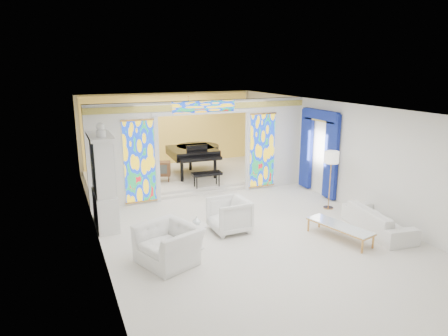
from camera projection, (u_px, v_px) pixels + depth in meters
name	position (u px, v px, depth m)	size (l,w,h in m)	color
floor	(229.00, 215.00, 11.05)	(12.00, 12.00, 0.00)	beige
ceiling	(230.00, 106.00, 10.31)	(7.00, 12.00, 0.02)	silver
wall_back	(169.00, 130.00, 16.02)	(7.00, 0.02, 3.00)	silver
wall_front	(411.00, 259.00, 5.34)	(7.00, 0.02, 3.00)	silver
wall_left	(93.00, 176.00, 9.34)	(0.02, 12.00, 3.00)	silver
wall_right	(335.00, 152.00, 12.02)	(0.02, 12.00, 3.00)	silver
partition_wall	(203.00, 144.00, 12.42)	(7.00, 0.22, 3.00)	silver
stained_glass_left	(140.00, 162.00, 11.64)	(0.90, 0.04, 2.40)	gold
stained_glass_right	(262.00, 151.00, 13.19)	(0.90, 0.04, 2.40)	gold
stained_glass_transom	(204.00, 107.00, 12.04)	(2.00, 0.04, 0.34)	gold
alcove_platform	(184.00, 176.00, 14.68)	(6.80, 3.80, 0.18)	beige
gold_curtain_back	(170.00, 131.00, 15.92)	(6.70, 0.10, 2.90)	#E7C150
chandelier	(189.00, 109.00, 14.06)	(0.48, 0.48, 0.30)	#BF8843
blue_drapes	(319.00, 146.00, 12.58)	(0.14, 1.85, 2.65)	navy
china_cabinet	(103.00, 182.00, 10.06)	(0.56, 1.46, 2.72)	silver
armchair_left	(169.00, 245.00, 8.32)	(1.22, 1.06, 0.79)	white
armchair_right	(229.00, 215.00, 9.89)	(0.90, 0.92, 0.84)	white
sofa	(378.00, 220.00, 9.89)	(2.07, 0.81, 0.60)	white
side_table	(197.00, 233.00, 8.96)	(0.57, 0.57, 0.57)	silver
vase	(197.00, 221.00, 8.88)	(0.19, 0.19, 0.19)	white
coffee_table	(340.00, 226.00, 9.43)	(0.90, 1.71, 0.37)	white
floor_lamp	(331.00, 160.00, 11.25)	(0.52, 0.52, 1.69)	#BF8843
grand_piano	(195.00, 152.00, 14.49)	(1.98, 3.02, 1.20)	black
tv_console	(162.00, 169.00, 13.57)	(0.68, 0.56, 0.68)	#53311E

